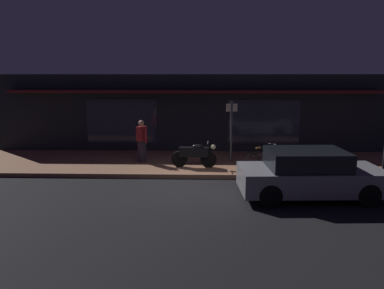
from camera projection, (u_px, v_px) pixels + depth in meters
ground_plane at (188, 188)px, 11.47m from camera, size 60.00×60.00×0.00m
sidewalk_slab at (191, 163)px, 14.40m from camera, size 18.00×4.00×0.15m
storefront_building at (193, 112)px, 17.40m from camera, size 18.00×3.30×3.60m
motorcycle at (195, 154)px, 13.38m from camera, size 1.70×0.55×0.97m
bicycle_parked at (263, 160)px, 13.09m from camera, size 1.44×0.89×0.91m
person_photographer at (142, 140)px, 14.11m from camera, size 0.52×0.47×1.67m
sign_post at (231, 128)px, 14.17m from camera, size 0.44×0.09×2.40m
parked_car_near at (309, 174)px, 10.45m from camera, size 4.18×1.95×1.42m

